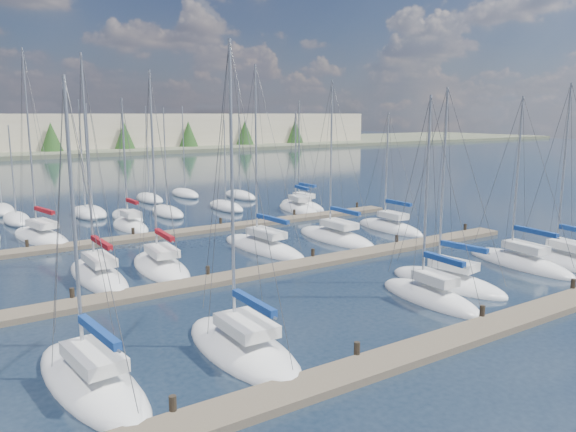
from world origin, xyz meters
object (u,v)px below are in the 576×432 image
sailboat_n (41,237)px  sailboat_m (390,228)px  sailboat_j (161,267)px  sailboat_c (242,348)px  sailboat_e (447,282)px  sailboat_o (130,226)px  sailboat_k (263,247)px  sailboat_g (564,261)px  sailboat_l (336,238)px  sailboat_b (91,382)px  sailboat_f (519,263)px  sailboat_r (302,206)px  sailboat_i (98,276)px  sailboat_d (430,297)px  sailboat_q (298,209)px

sailboat_n → sailboat_m: 29.24m
sailboat_j → sailboat_c: 14.34m
sailboat_j → sailboat_c: (-1.84, -14.22, -0.00)m
sailboat_e → sailboat_o: bearing=102.5°
sailboat_k → sailboat_e: 14.41m
sailboat_c → sailboat_e: bearing=6.8°
sailboat_g → sailboat_l: bearing=128.1°
sailboat_o → sailboat_b: 30.16m
sailboat_f → sailboat_m: sailboat_f is taller
sailboat_o → sailboat_r: (19.24, 0.78, -0.00)m
sailboat_k → sailboat_e: sailboat_k is taller
sailboat_g → sailboat_r: bearing=101.0°
sailboat_o → sailboat_l: bearing=-50.0°
sailboat_b → sailboat_r: size_ratio=1.00×
sailboat_o → sailboat_l: (12.34, -13.76, -0.02)m
sailboat_o → sailboat_f: (17.74, -26.76, -0.02)m
sailboat_o → sailboat_b: (-10.74, -28.19, -0.03)m
sailboat_i → sailboat_b: (-4.05, -13.92, -0.02)m
sailboat_d → sailboat_l: bearing=73.3°
sailboat_e → sailboat_g: (10.38, -1.12, -0.00)m
sailboat_k → sailboat_b: bearing=-142.5°
sailboat_b → sailboat_e: sailboat_e is taller
sailboat_n → sailboat_o: sailboat_n is taller
sailboat_k → sailboat_e: bearing=-76.2°
sailboat_o → sailboat_m: (18.75, -13.33, -0.02)m
sailboat_e → sailboat_g: size_ratio=0.96×
sailboat_n → sailboat_f: size_ratio=1.33×
sailboat_n → sailboat_o: (7.49, 0.43, 0.00)m
sailboat_j → sailboat_l: bearing=5.8°
sailboat_f → sailboat_m: size_ratio=1.10×
sailboat_l → sailboat_m: bearing=3.5°
sailboat_j → sailboat_d: 17.18m
sailboat_e → sailboat_b: bearing=174.9°
sailboat_j → sailboat_i: bearing=-178.5°
sailboat_i → sailboat_f: 27.44m
sailboat_q → sailboat_n: (-25.19, 0.21, 0.02)m
sailboat_k → sailboat_r: sailboat_k is taller
sailboat_c → sailboat_e: 14.85m
sailboat_q → sailboat_f: sailboat_f is taller
sailboat_m → sailboat_e: bearing=-121.0°
sailboat_j → sailboat_k: sailboat_k is taller
sailboat_j → sailboat_f: (20.45, -12.36, 0.00)m
sailboat_d → sailboat_c: bearing=-176.4°
sailboat_j → sailboat_e: 18.10m
sailboat_q → sailboat_l: bearing=-103.1°
sailboat_n → sailboat_f: sailboat_n is taller
sailboat_f → sailboat_n: bearing=138.6°
sailboat_d → sailboat_o: bearing=106.8°
sailboat_d → sailboat_f: bearing=11.3°
sailboat_l → sailboat_e: bearing=-99.5°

